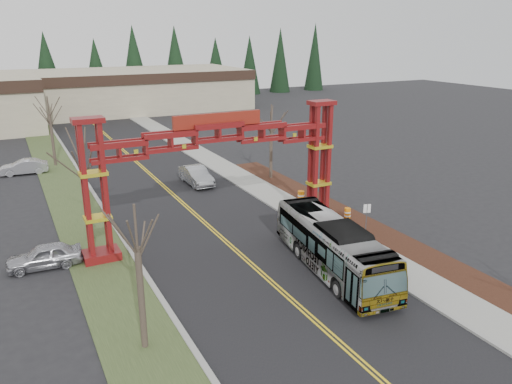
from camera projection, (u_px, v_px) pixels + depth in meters
road at (187, 207)px, 40.44m from camera, size 12.00×110.00×0.02m
lane_line_left at (185, 207)px, 40.38m from camera, size 0.12×100.00×0.01m
lane_line_right at (188, 206)px, 40.48m from camera, size 0.12×100.00×0.01m
curb_right at (254, 195)px, 43.07m from camera, size 0.30×110.00×0.15m
sidewalk_right at (269, 193)px, 43.70m from camera, size 2.60×110.00×0.14m
landscape_strip at (415, 251)px, 32.11m from camera, size 2.60×50.00×0.12m
grass_median at (84, 223)px, 36.97m from camera, size 4.00×110.00×0.08m
curb_left at (109, 218)px, 37.76m from camera, size 0.30×110.00×0.15m
gateway_arch at (218, 153)px, 32.67m from camera, size 18.20×1.60×8.90m
retail_building_east at (137, 90)px, 90.28m from camera, size 38.00×20.30×7.00m
conifer_treeline at (69, 70)px, 95.38m from camera, size 116.10×5.60×13.00m
transit_bus at (333, 246)px, 29.21m from camera, size 4.10×11.44×3.12m
silver_sedan at (196, 176)px, 46.16m from camera, size 1.87×5.09×1.67m
parked_car_near_a at (44, 256)px, 29.84m from camera, size 4.41×1.99×1.47m
parked_car_far_a at (24, 167)px, 49.45m from camera, size 4.59×1.92×1.48m
bare_tree_median_near at (137, 248)px, 20.95m from camera, size 2.92×2.92×6.84m
bare_tree_median_mid at (84, 168)px, 32.64m from camera, size 3.22×3.22×7.19m
bare_tree_median_far at (50, 116)px, 51.16m from camera, size 3.02×3.02×7.29m
bare_tree_right_far at (271, 126)px, 46.61m from camera, size 2.97×2.97×7.15m
street_sign at (367, 213)px, 34.42m from camera, size 0.49×0.21×2.25m
barrel_south at (347, 214)px, 37.59m from camera, size 0.49×0.49×0.90m
barrel_mid at (322, 209)px, 38.54m from camera, size 0.49×0.49×0.90m
barrel_north at (301, 197)px, 41.24m from camera, size 0.55×0.55×1.01m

